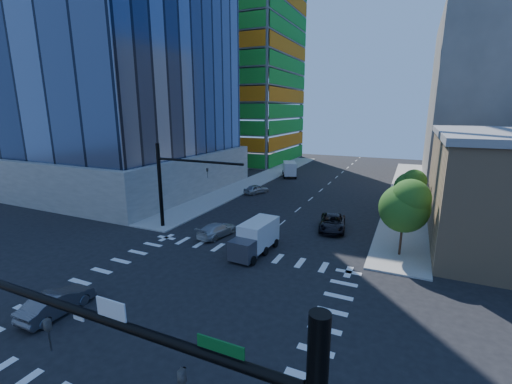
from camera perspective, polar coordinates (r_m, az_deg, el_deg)
The scene contains 15 objects.
ground at distance 24.38m, azimuth -11.37°, elevation -17.65°, with size 160.00×160.00×0.00m, color black.
road_markings at distance 24.38m, azimuth -11.37°, elevation -17.64°, with size 20.00×20.00×0.01m, color silver.
sidewalk_ne at distance 58.01m, azimuth 23.82°, elevation -0.02°, with size 5.00×60.00×0.15m, color gray.
sidewalk_nw at distance 63.23m, azimuth 0.63°, elevation 2.19°, with size 5.00×60.00×0.15m, color gray.
construction_building at distance 89.04m, azimuth -2.59°, elevation 21.34°, with size 25.16×34.50×70.60m.
bg_building_ne at distance 73.09m, azimuth 36.84°, elevation 12.09°, with size 24.00×30.00×28.00m, color #605B56.
signal_mast_nw at distance 36.82m, azimuth -13.98°, elevation 2.14°, with size 10.20×0.40×9.00m.
tree_south at distance 31.55m, azimuth 23.73°, elevation -2.01°, with size 4.16×4.16×6.82m.
tree_north at distance 43.41m, azimuth 24.43°, elevation 0.98°, with size 3.54×3.52×5.78m.
car_nb_far at distance 37.57m, azimuth 12.62°, elevation -5.00°, with size 2.60×5.64×1.57m, color black.
car_sb_near at distance 35.09m, azimuth -6.48°, elevation -6.25°, with size 1.94×4.76×1.38m, color silver.
car_sb_mid at distance 52.30m, azimuth 0.05°, elevation 0.49°, with size 1.66×4.12×1.41m, color #A4A8AC.
car_sb_cross at distance 25.75m, azimuth -30.23°, elevation -15.62°, with size 1.61×4.63×1.52m, color #4C4B50.
box_truck_near at distance 30.54m, azimuth -0.33°, elevation -8.12°, with size 2.64×5.51×2.82m.
box_truck_far at distance 66.16m, azimuth 5.57°, elevation 3.71°, with size 4.36×6.03×2.91m.
Camera 1 is at (12.65, -16.66, 12.52)m, focal length 24.00 mm.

